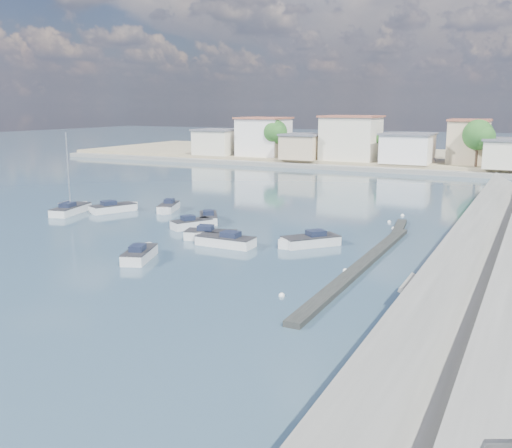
{
  "coord_description": "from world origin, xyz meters",
  "views": [
    {
      "loc": [
        18.09,
        -29.2,
        11.57
      ],
      "look_at": [
        -3.86,
        14.46,
        1.4
      ],
      "focal_mm": 40.0,
      "sensor_mm": 36.0,
      "label": 1
    }
  ],
  "objects": [
    {
      "name": "far_town",
      "position": [
        10.71,
        76.92,
        4.93
      ],
      "size": [
        113.01,
        12.8,
        8.35
      ],
      "color": "beige",
      "rests_on": "far_shore_land"
    },
    {
      "name": "motorboat_e",
      "position": [
        -24.01,
        19.58,
        0.38
      ],
      "size": [
        3.79,
        5.41,
        1.48
      ],
      "color": "silver",
      "rests_on": "ground"
    },
    {
      "name": "breakwater",
      "position": [
        6.9,
        12.69,
        0.17
      ],
      "size": [
        2.0,
        31.02,
        0.35
      ],
      "color": "black",
      "rests_on": "ground"
    },
    {
      "name": "motorboat_b",
      "position": [
        -11.43,
        16.11,
        0.38
      ],
      "size": [
        3.3,
        4.2,
        1.48
      ],
      "color": "silver",
      "rests_on": "ground"
    },
    {
      "name": "motorboat_f",
      "position": [
        -11.8,
        19.42,
        0.38
      ],
      "size": [
        3.76,
        4.5,
        1.48
      ],
      "color": "silver",
      "rests_on": "ground"
    },
    {
      "name": "motorboat_d",
      "position": [
        1.07,
        14.34,
        0.38
      ],
      "size": [
        4.65,
        4.93,
        1.48
      ],
      "color": "silver",
      "rests_on": "ground"
    },
    {
      "name": "motorboat_a",
      "position": [
        -8.85,
        4.63,
        0.38
      ],
      "size": [
        3.0,
        4.74,
        1.48
      ],
      "color": "silver",
      "rests_on": "ground"
    },
    {
      "name": "mooring_buoys",
      "position": [
        6.42,
        16.62,
        0.05
      ],
      "size": [
        7.75,
        30.09,
        0.38
      ],
      "color": "white",
      "rests_on": "ground"
    },
    {
      "name": "far_shore_land",
      "position": [
        0.0,
        92.0,
        0.7
      ],
      "size": [
        160.0,
        40.0,
        1.4
      ],
      "primitive_type": "cube",
      "color": "gray",
      "rests_on": "ground"
    },
    {
      "name": "motorboat_c",
      "position": [
        -5.38,
        11.26,
        0.38
      ],
      "size": [
        5.54,
        1.92,
        1.48
      ],
      "color": "silver",
      "rests_on": "ground"
    },
    {
      "name": "motorboat_h",
      "position": [
        -7.19,
        12.71,
        0.38
      ],
      "size": [
        5.02,
        2.86,
        1.48
      ],
      "color": "silver",
      "rests_on": "ground"
    },
    {
      "name": "motorboat_g",
      "position": [
        -18.86,
        22.4,
        0.38
      ],
      "size": [
        3.06,
        4.76,
        1.48
      ],
      "color": "silver",
      "rests_on": "ground"
    },
    {
      "name": "shore_trees",
      "position": [
        8.34,
        68.11,
        6.22
      ],
      "size": [
        74.56,
        38.32,
        7.92
      ],
      "color": "#38281E",
      "rests_on": "ground"
    },
    {
      "name": "ground",
      "position": [
        0.0,
        40.0,
        0.0
      ],
      "size": [
        400.0,
        400.0,
        0.0
      ],
      "primitive_type": "plane",
      "color": "#2A4555",
      "rests_on": "ground"
    },
    {
      "name": "sailboat",
      "position": [
        -27.66,
        16.74,
        0.42
      ],
      "size": [
        3.23,
        6.34,
        9.0
      ],
      "color": "silver",
      "rests_on": "ground"
    },
    {
      "name": "far_shore_quay",
      "position": [
        0.0,
        71.0,
        0.4
      ],
      "size": [
        160.0,
        2.5,
        0.8
      ],
      "primitive_type": "cube",
      "color": "slate",
      "rests_on": "ground"
    }
  ]
}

